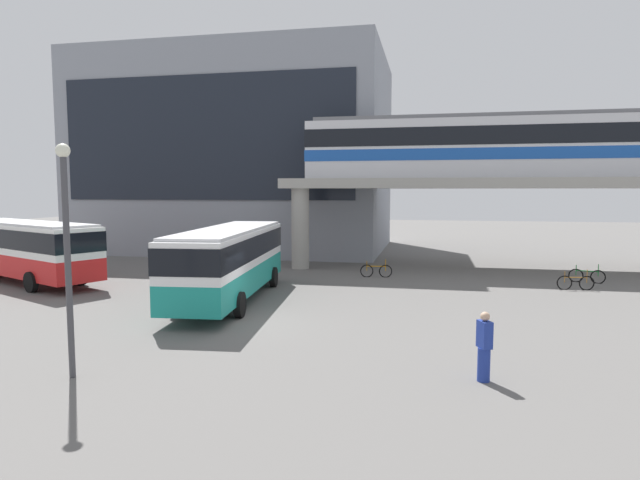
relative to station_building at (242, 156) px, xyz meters
name	(u,v)px	position (x,y,z in m)	size (l,w,h in m)	color
ground_plane	(301,278)	(8.61, -14.54, -7.76)	(120.00, 120.00, 0.00)	#605E5B
station_building	(242,156)	(0.00, 0.00, 0.00)	(23.73, 15.31, 15.50)	gray
elevated_platform	(539,191)	(22.04, -8.50, -2.95)	(31.12, 6.26, 5.59)	#9E9B93
train	(508,146)	(20.12, -8.50, -0.20)	(24.76, 2.96, 3.84)	silver
bus_main	(230,256)	(6.96, -20.98, -5.77)	(3.55, 11.23, 3.22)	teal
bus_secondary	(25,245)	(-5.33, -18.71, -5.77)	(11.09, 6.94, 3.22)	red
bicycle_orange	(376,271)	(12.66, -13.29, -7.40)	(1.79, 0.25, 1.04)	black
bicycle_brown	(576,283)	(22.63, -15.18, -7.40)	(1.79, 0.26, 1.04)	black
bicycle_green	(587,276)	(23.76, -12.84, -7.40)	(1.74, 0.54, 1.04)	black
pedestrian_waiting_near_stop	(484,348)	(17.00, -29.21, -6.90)	(0.40, 0.47, 1.81)	navy
lamp_post	(67,241)	(6.48, -31.07, -4.16)	(0.36, 0.36, 6.06)	#3F3F44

